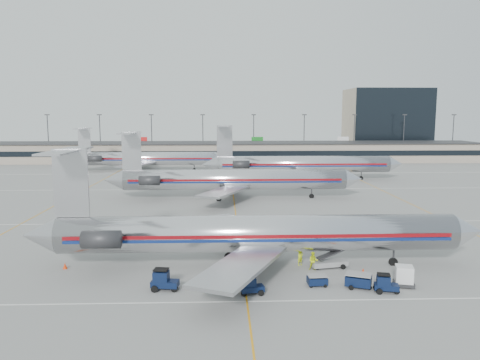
{
  "coord_description": "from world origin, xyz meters",
  "views": [
    {
      "loc": [
        -1.87,
        -54.13,
        14.99
      ],
      "look_at": [
        0.86,
        21.2,
        4.5
      ],
      "focal_mm": 35.0,
      "sensor_mm": 36.0,
      "label": 1
    }
  ],
  "objects_px": {
    "tug_center": "(251,286)",
    "uld_container": "(404,276)",
    "belt_loader": "(330,262)",
    "jet_foreground": "(249,233)",
    "jet_second_row": "(230,179)"
  },
  "relations": [
    {
      "from": "tug_center",
      "to": "belt_loader",
      "type": "height_order",
      "value": "belt_loader"
    },
    {
      "from": "belt_loader",
      "to": "jet_second_row",
      "type": "bearing_deg",
      "value": 91.67
    },
    {
      "from": "jet_second_row",
      "to": "tug_center",
      "type": "bearing_deg",
      "value": -88.62
    },
    {
      "from": "belt_loader",
      "to": "jet_foreground",
      "type": "bearing_deg",
      "value": 164.7
    },
    {
      "from": "tug_center",
      "to": "uld_container",
      "type": "relative_size",
      "value": 1.03
    },
    {
      "from": "jet_foreground",
      "to": "jet_second_row",
      "type": "distance_m",
      "value": 38.57
    },
    {
      "from": "jet_foreground",
      "to": "uld_container",
      "type": "relative_size",
      "value": 22.27
    },
    {
      "from": "jet_foreground",
      "to": "jet_second_row",
      "type": "xyz_separation_m",
      "value": [
        -1.28,
        38.54,
        0.07
      ]
    },
    {
      "from": "jet_foreground",
      "to": "tug_center",
      "type": "distance_m",
      "value": 7.61
    },
    {
      "from": "jet_second_row",
      "to": "belt_loader",
      "type": "height_order",
      "value": "jet_second_row"
    },
    {
      "from": "jet_foreground",
      "to": "belt_loader",
      "type": "height_order",
      "value": "jet_foreground"
    },
    {
      "from": "jet_second_row",
      "to": "belt_loader",
      "type": "distance_m",
      "value": 40.24
    },
    {
      "from": "jet_second_row",
      "to": "uld_container",
      "type": "xyz_separation_m",
      "value": [
        14.7,
        -44.31,
        -2.6
      ]
    },
    {
      "from": "uld_container",
      "to": "tug_center",
      "type": "bearing_deg",
      "value": -160.46
    },
    {
      "from": "jet_foreground",
      "to": "uld_container",
      "type": "height_order",
      "value": "jet_foreground"
    }
  ]
}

